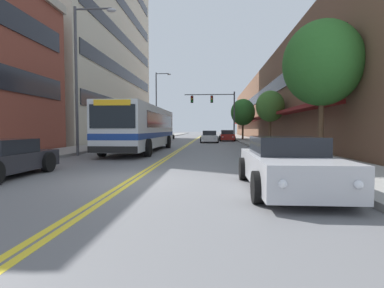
{
  "coord_description": "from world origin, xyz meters",
  "views": [
    {
      "loc": [
        2.38,
        -8.87,
        1.53
      ],
      "look_at": [
        0.17,
        23.92,
        -0.13
      ],
      "focal_mm": 28.0,
      "sensor_mm": 36.0,
      "label": 1
    }
  ],
  "objects_px": {
    "city_bus": "(143,127)",
    "car_dark_grey_parked_left_mid": "(166,136)",
    "car_white_moving_lead": "(210,137)",
    "street_tree_right_far": "(243,112)",
    "street_tree_right_near": "(322,63)",
    "traffic_signal_mast": "(217,106)",
    "street_lamp_left_far": "(158,101)",
    "street_tree_right_mid": "(270,106)",
    "street_lamp_left_near": "(82,68)",
    "car_silver_parked_right_foreground": "(287,165)",
    "car_navy_parked_left_near": "(153,137)",
    "fire_hydrant": "(269,144)",
    "car_red_parked_right_mid": "(227,136)"
  },
  "relations": [
    {
      "from": "car_dark_grey_parked_left_mid",
      "to": "street_tree_right_near",
      "type": "bearing_deg",
      "value": -67.18
    },
    {
      "from": "fire_hydrant",
      "to": "car_dark_grey_parked_left_mid",
      "type": "bearing_deg",
      "value": 113.29
    },
    {
      "from": "car_white_moving_lead",
      "to": "street_lamp_left_near",
      "type": "xyz_separation_m",
      "value": [
        -7.05,
        -17.46,
        4.34
      ]
    },
    {
      "from": "street_lamp_left_near",
      "to": "street_tree_right_far",
      "type": "height_order",
      "value": "street_lamp_left_near"
    },
    {
      "from": "car_white_moving_lead",
      "to": "traffic_signal_mast",
      "type": "height_order",
      "value": "traffic_signal_mast"
    },
    {
      "from": "street_tree_right_far",
      "to": "fire_hydrant",
      "type": "height_order",
      "value": "street_tree_right_far"
    },
    {
      "from": "car_silver_parked_right_foreground",
      "to": "street_lamp_left_far",
      "type": "distance_m",
      "value": 34.85
    },
    {
      "from": "traffic_signal_mast",
      "to": "fire_hydrant",
      "type": "xyz_separation_m",
      "value": [
        2.98,
        -19.88,
        -3.92
      ]
    },
    {
      "from": "street_lamp_left_far",
      "to": "street_tree_right_far",
      "type": "distance_m",
      "value": 11.65
    },
    {
      "from": "street_tree_right_mid",
      "to": "car_white_moving_lead",
      "type": "bearing_deg",
      "value": 128.37
    },
    {
      "from": "car_silver_parked_right_foreground",
      "to": "street_tree_right_far",
      "type": "bearing_deg",
      "value": 86.13
    },
    {
      "from": "traffic_signal_mast",
      "to": "fire_hydrant",
      "type": "bearing_deg",
      "value": -81.48
    },
    {
      "from": "car_silver_parked_right_foreground",
      "to": "street_tree_right_far",
      "type": "xyz_separation_m",
      "value": [
        2.24,
        33.04,
        3.14
      ]
    },
    {
      "from": "traffic_signal_mast",
      "to": "street_tree_right_near",
      "type": "xyz_separation_m",
      "value": [
        4.57,
        -24.22,
        0.09
      ]
    },
    {
      "from": "car_silver_parked_right_foreground",
      "to": "car_red_parked_right_mid",
      "type": "bearing_deg",
      "value": 89.95
    },
    {
      "from": "street_tree_right_far",
      "to": "car_white_moving_lead",
      "type": "bearing_deg",
      "value": -123.62
    },
    {
      "from": "city_bus",
      "to": "car_dark_grey_parked_left_mid",
      "type": "relative_size",
      "value": 2.59
    },
    {
      "from": "car_dark_grey_parked_left_mid",
      "to": "car_white_moving_lead",
      "type": "relative_size",
      "value": 1.08
    },
    {
      "from": "car_navy_parked_left_near",
      "to": "street_tree_right_mid",
      "type": "xyz_separation_m",
      "value": [
        11.95,
        -6.87,
        2.89
      ]
    },
    {
      "from": "traffic_signal_mast",
      "to": "street_tree_right_far",
      "type": "bearing_deg",
      "value": 27.52
    },
    {
      "from": "city_bus",
      "to": "street_tree_right_near",
      "type": "relative_size",
      "value": 1.94
    },
    {
      "from": "car_dark_grey_parked_left_mid",
      "to": "street_lamp_left_far",
      "type": "xyz_separation_m",
      "value": [
        -0.77,
        -1.83,
        4.83
      ]
    },
    {
      "from": "car_red_parked_right_mid",
      "to": "car_white_moving_lead",
      "type": "height_order",
      "value": "car_red_parked_right_mid"
    },
    {
      "from": "city_bus",
      "to": "car_silver_parked_right_foreground",
      "type": "distance_m",
      "value": 14.54
    },
    {
      "from": "car_silver_parked_right_foreground",
      "to": "street_lamp_left_far",
      "type": "bearing_deg",
      "value": 105.63
    },
    {
      "from": "car_white_moving_lead",
      "to": "fire_hydrant",
      "type": "xyz_separation_m",
      "value": [
        3.87,
        -15.08,
        -0.03
      ]
    },
    {
      "from": "car_red_parked_right_mid",
      "to": "fire_hydrant",
      "type": "height_order",
      "value": "car_red_parked_right_mid"
    },
    {
      "from": "street_lamp_left_far",
      "to": "street_tree_right_near",
      "type": "height_order",
      "value": "street_lamp_left_far"
    },
    {
      "from": "traffic_signal_mast",
      "to": "car_navy_parked_left_near",
      "type": "bearing_deg",
      "value": -146.99
    },
    {
      "from": "car_dark_grey_parked_left_mid",
      "to": "car_silver_parked_right_foreground",
      "type": "relative_size",
      "value": 1.02
    },
    {
      "from": "car_white_moving_lead",
      "to": "street_tree_right_far",
      "type": "bearing_deg",
      "value": 56.38
    },
    {
      "from": "car_white_moving_lead",
      "to": "car_red_parked_right_mid",
      "type": "bearing_deg",
      "value": 65.03
    },
    {
      "from": "car_navy_parked_left_near",
      "to": "street_tree_right_far",
      "type": "distance_m",
      "value": 13.15
    },
    {
      "from": "city_bus",
      "to": "traffic_signal_mast",
      "type": "relative_size",
      "value": 1.93
    },
    {
      "from": "city_bus",
      "to": "street_tree_right_far",
      "type": "height_order",
      "value": "street_tree_right_far"
    },
    {
      "from": "car_navy_parked_left_near",
      "to": "fire_hydrant",
      "type": "xyz_separation_m",
      "value": [
        10.37,
        -15.08,
        -0.05
      ]
    },
    {
      "from": "car_dark_grey_parked_left_mid",
      "to": "fire_hydrant",
      "type": "xyz_separation_m",
      "value": [
        10.23,
        -23.75,
        0.05
      ]
    },
    {
      "from": "fire_hydrant",
      "to": "car_silver_parked_right_foreground",
      "type": "bearing_deg",
      "value": -98.5
    },
    {
      "from": "street_lamp_left_far",
      "to": "street_tree_right_mid",
      "type": "distance_m",
      "value": 18.7
    },
    {
      "from": "car_white_moving_lead",
      "to": "street_tree_right_mid",
      "type": "distance_m",
      "value": 9.25
    },
    {
      "from": "city_bus",
      "to": "street_tree_right_near",
      "type": "bearing_deg",
      "value": -30.58
    },
    {
      "from": "fire_hydrant",
      "to": "street_tree_right_near",
      "type": "bearing_deg",
      "value": -69.85
    },
    {
      "from": "street_tree_right_mid",
      "to": "car_silver_parked_right_foreground",
      "type": "bearing_deg",
      "value": -99.51
    },
    {
      "from": "car_navy_parked_left_near",
      "to": "street_lamp_left_far",
      "type": "bearing_deg",
      "value": 95.2
    },
    {
      "from": "car_white_moving_lead",
      "to": "street_lamp_left_near",
      "type": "relative_size",
      "value": 0.54
    },
    {
      "from": "car_dark_grey_parked_left_mid",
      "to": "street_tree_right_mid",
      "type": "distance_m",
      "value": 19.75
    },
    {
      "from": "street_lamp_left_near",
      "to": "fire_hydrant",
      "type": "relative_size",
      "value": 9.46
    },
    {
      "from": "car_dark_grey_parked_left_mid",
      "to": "street_tree_right_far",
      "type": "xyz_separation_m",
      "value": [
        10.77,
        -2.04,
        3.23
      ]
    },
    {
      "from": "car_dark_grey_parked_left_mid",
      "to": "street_tree_right_far",
      "type": "distance_m",
      "value": 11.42
    },
    {
      "from": "street_lamp_left_near",
      "to": "street_tree_right_mid",
      "type": "height_order",
      "value": "street_lamp_left_near"
    }
  ]
}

